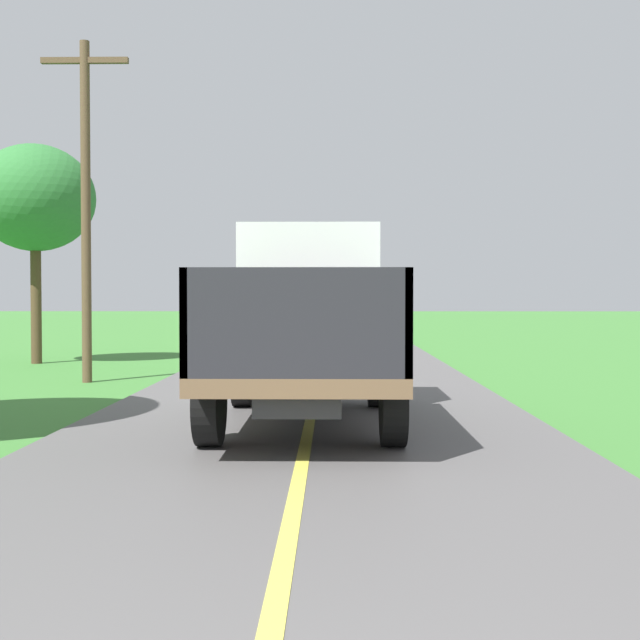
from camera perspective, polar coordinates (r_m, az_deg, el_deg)
banana_truck_near at (r=11.80m, az=-0.90°, el=0.06°), size 2.38×5.82×2.80m
utility_pole_roadside at (r=17.87m, az=-15.97°, el=8.03°), size 1.81×0.20×7.07m
roadside_tree_mid_right at (r=23.34m, az=-19.19°, el=7.97°), size 3.16×3.16×5.85m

